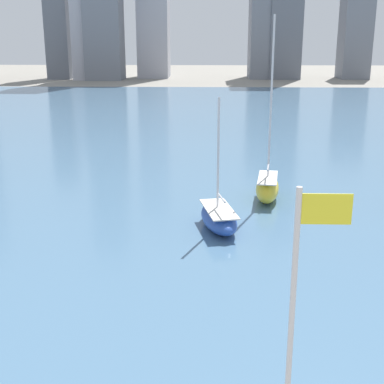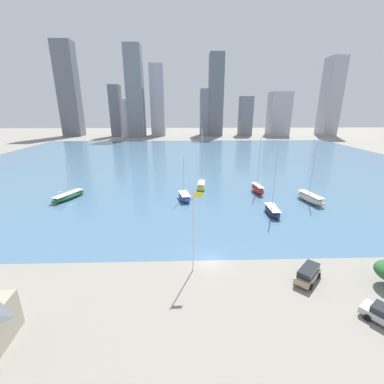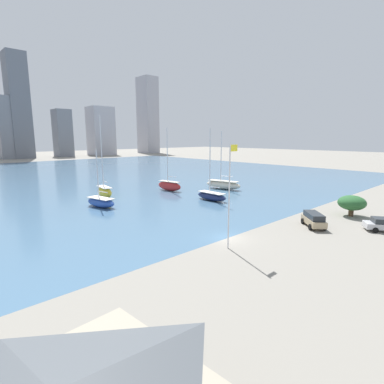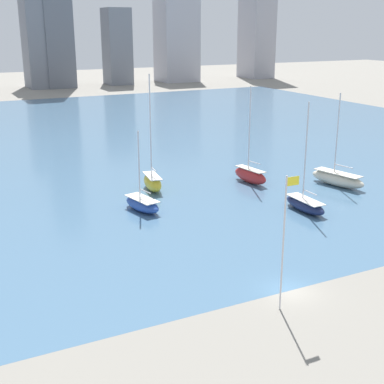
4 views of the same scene
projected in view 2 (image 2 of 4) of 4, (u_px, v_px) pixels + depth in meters
ground_plane at (210, 260)px, 37.08m from camera, size 500.00×500.00×0.00m
harbor_water at (193, 162)px, 103.49m from camera, size 180.00×140.00×0.00m
flag_pole at (194, 229)px, 33.00m from camera, size 1.24×0.14×11.31m
distant_city_skyline at (193, 102)px, 191.83m from camera, size 208.24×22.58×65.30m
sailboat_yellow at (201, 186)px, 68.13m from camera, size 2.85×6.28×16.04m
sailboat_navy at (272, 210)px, 52.72m from camera, size 2.30×6.99×13.55m
sailboat_cream at (310, 198)px, 59.50m from camera, size 4.35×9.08×13.27m
sailboat_green at (69, 196)px, 61.72m from camera, size 6.32×9.96×9.83m
sailboat_blue at (184, 196)px, 60.95m from camera, size 3.71×6.70×10.03m
sailboat_red at (258, 189)px, 65.71m from camera, size 2.59×6.85×14.03m
parked_suv_tan at (308, 273)px, 32.44m from camera, size 4.57×4.61×1.94m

